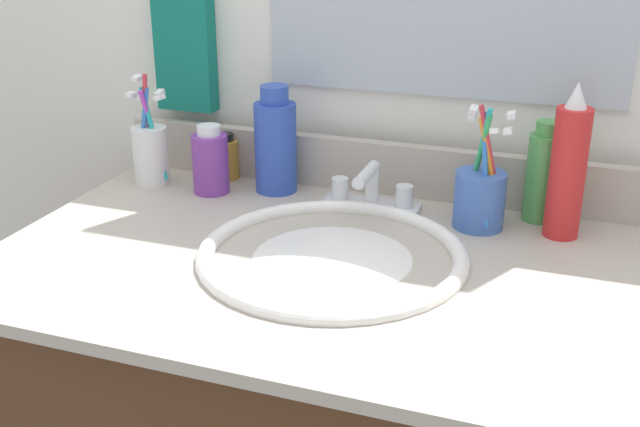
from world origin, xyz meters
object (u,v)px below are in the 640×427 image
bottle_cream_purple (210,162)px  bottle_oil_amber (226,158)px  cup_blue_plastic (480,196)px  faucet (371,194)px  cup_white_ceramic (151,152)px  bottle_toner_green (543,175)px  bottle_shampoo_blue (276,144)px  bottle_spray_red (568,169)px  hand_towel (185,50)px

bottle_cream_purple → bottle_oil_amber: bottle_cream_purple is taller
bottle_cream_purple → cup_blue_plastic: 0.46m
faucet → cup_white_ceramic: size_ratio=0.80×
bottle_toner_green → bottle_oil_amber: bottle_toner_green is taller
bottle_cream_purple → bottle_shampoo_blue: size_ratio=0.64×
bottle_spray_red → bottle_shampoo_blue: bottle_spray_red is taller
bottle_spray_red → bottle_toner_green: bearing=124.8°
bottle_shampoo_blue → cup_blue_plastic: size_ratio=0.96×
cup_blue_plastic → bottle_cream_purple: bearing=-179.8°
bottle_spray_red → cup_blue_plastic: size_ratio=1.21×
hand_towel → cup_white_ceramic: (-0.02, -0.12, -0.16)m
bottle_spray_red → bottle_toner_green: size_ratio=1.47×
bottle_toner_green → cup_white_ceramic: bearing=-174.8°
bottle_cream_purple → bottle_toner_green: bottle_toner_green is taller
bottle_toner_green → faucet: bearing=-168.3°
cup_blue_plastic → cup_white_ceramic: 0.58m
hand_towel → bottle_cream_purple: (0.10, -0.12, -0.16)m
bottle_shampoo_blue → cup_white_ceramic: size_ratio=0.94×
hand_towel → bottle_spray_red: 0.71m
bottle_spray_red → bottle_shampoo_blue: bearing=175.8°
faucet → bottle_cream_purple: (-0.29, -0.01, 0.03)m
bottle_toner_green → cup_blue_plastic: cup_blue_plastic is taller
bottle_toner_green → cup_white_ceramic: size_ratio=0.81×
bottle_spray_red → bottle_shampoo_blue: size_ratio=1.27×
cup_blue_plastic → bottle_toner_green: bearing=36.0°
bottle_cream_purple → cup_blue_plastic: size_ratio=0.62×
bottle_cream_purple → cup_blue_plastic: bearing=0.2°
bottle_shampoo_blue → cup_white_ceramic: 0.23m
bottle_toner_green → cup_blue_plastic: bearing=-144.0°
bottle_toner_green → cup_white_ceramic: 0.67m
faucet → cup_white_ceramic: cup_white_ceramic is taller
cup_blue_plastic → cup_white_ceramic: size_ratio=0.98×
bottle_cream_purple → bottle_spray_red: bearing=1.0°
bottle_spray_red → cup_white_ceramic: bearing=-179.5°
hand_towel → bottle_cream_purple: bearing=-49.5°
hand_towel → bottle_shampoo_blue: hand_towel is taller
faucet → bottle_toner_green: size_ratio=0.99×
hand_towel → bottle_cream_purple: hand_towel is taller
bottle_shampoo_blue → cup_blue_plastic: (0.36, -0.04, -0.03)m
hand_towel → bottle_spray_red: (0.69, -0.11, -0.11)m
hand_towel → bottle_oil_amber: (0.10, -0.05, -0.18)m
bottle_cream_purple → bottle_toner_green: size_ratio=0.74×
hand_towel → bottle_oil_amber: 0.21m
bottle_cream_purple → bottle_oil_amber: 0.08m
hand_towel → cup_blue_plastic: size_ratio=1.13×
bottle_toner_green → bottle_oil_amber: (-0.56, 0.01, -0.04)m
hand_towel → bottle_toner_green: 0.67m
faucet → cup_white_ceramic: 0.41m
bottle_cream_purple → hand_towel: bearing=130.5°
bottle_toner_green → cup_white_ceramic: (-0.67, -0.06, -0.02)m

